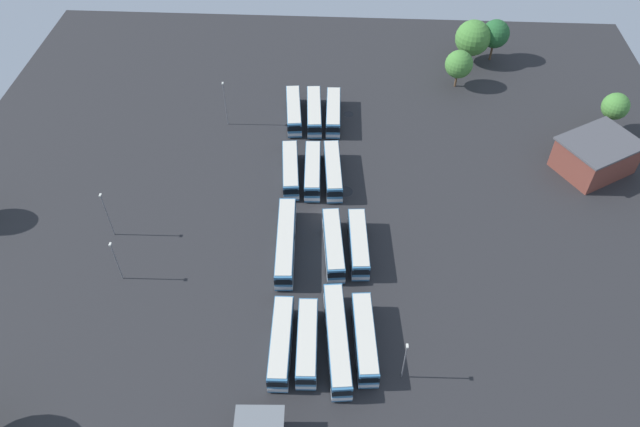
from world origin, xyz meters
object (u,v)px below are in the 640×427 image
(bus_row2_slot3, at_px, (358,244))
(bus_row0_slot2, at_px, (333,112))
(lamp_post_mid_lot, at_px, (116,260))
(tree_south_edge, at_px, (459,64))
(bus_row0_slot0, at_px, (294,111))
(bus_row3_slot0, at_px, (281,342))
(bus_row3_slot2, at_px, (337,339))
(bus_row0_slot1, at_px, (314,112))
(bus_row3_slot3, at_px, (365,338))
(tree_north_edge, at_px, (615,106))
(bus_row2_slot2, at_px, (333,245))
(bus_row2_slot0, at_px, (286,242))
(depot_building, at_px, (596,155))
(tree_northwest, at_px, (473,38))
(lamp_post_far_corner, at_px, (225,102))
(bus_row1_slot2, at_px, (333,171))
(lamp_post_by_building, at_px, (107,213))
(bus_row1_slot0, at_px, (291,170))
(lamp_post_near_entrance, at_px, (405,360))
(tree_east_edge, at_px, (495,34))
(bus_row1_slot1, at_px, (313,171))
(bus_row3_slot1, at_px, (307,342))

(bus_row2_slot3, bearing_deg, bus_row0_slot2, -171.35)
(lamp_post_mid_lot, distance_m, tree_south_edge, 74.76)
(bus_row0_slot0, height_order, bus_row3_slot0, same)
(bus_row3_slot2, bearing_deg, tree_south_edge, 160.54)
(bus_row0_slot1, relative_size, bus_row3_slot0, 1.01)
(bus_row3_slot3, distance_m, lamp_post_mid_lot, 36.37)
(tree_north_edge, height_order, tree_south_edge, tree_north_edge)
(bus_row2_slot2, bearing_deg, bus_row2_slot0, -91.57)
(bus_row2_slot0, distance_m, depot_building, 55.28)
(bus_row0_slot0, height_order, tree_northwest, tree_northwest)
(bus_row0_slot1, distance_m, tree_north_edge, 54.40)
(bus_row0_slot2, height_order, bus_row3_slot2, same)
(bus_row2_slot2, xyz_separation_m, lamp_post_far_corner, (-30.81, -20.97, 3.16))
(bus_row0_slot2, relative_size, tree_south_edge, 1.56)
(bus_row0_slot2, relative_size, bus_row3_slot3, 0.95)
(depot_building, bearing_deg, bus_row0_slot1, -103.35)
(bus_row1_slot2, bearing_deg, bus_row0_slot1, -165.87)
(lamp_post_by_building, xyz_separation_m, tree_south_edge, (-43.90, 57.13, 0.37))
(bus_row1_slot0, height_order, tree_south_edge, tree_south_edge)
(bus_row1_slot2, distance_m, lamp_post_by_building, 36.59)
(lamp_post_near_entrance, height_order, lamp_post_mid_lot, lamp_post_mid_lot)
(bus_row1_slot0, height_order, lamp_post_mid_lot, lamp_post_mid_lot)
(tree_south_edge, bearing_deg, bus_row2_slot0, -33.45)
(tree_east_edge, bearing_deg, lamp_post_far_corner, -64.00)
(bus_row1_slot1, height_order, bus_row3_slot2, same)
(bus_row2_slot3, relative_size, tree_east_edge, 1.34)
(lamp_post_far_corner, bearing_deg, bus_row2_slot0, 24.33)
(bus_row0_slot2, relative_size, tree_east_edge, 1.36)
(bus_row3_slot3, distance_m, tree_north_edge, 66.05)
(bus_row3_slot3, distance_m, lamp_post_by_building, 42.82)
(lamp_post_by_building, xyz_separation_m, tree_northwest, (-53.24, 60.91, 0.98))
(lamp_post_near_entrance, bearing_deg, depot_building, 140.52)
(bus_row0_slot2, xyz_separation_m, lamp_post_mid_lot, (39.62, -29.10, 2.38))
(bus_row3_slot2, bearing_deg, tree_northwest, 160.19)
(tree_northwest, bearing_deg, lamp_post_near_entrance, -12.99)
(bus_row0_slot0, relative_size, lamp_post_near_entrance, 1.73)
(bus_row2_slot0, distance_m, bus_row2_slot3, 10.86)
(tree_north_edge, bearing_deg, bus_row1_slot1, -73.31)
(bus_row1_slot2, height_order, bus_row2_slot2, same)
(bus_row2_slot2, xyz_separation_m, tree_east_edge, (-56.43, 31.54, 4.23))
(bus_row1_slot0, distance_m, lamp_post_mid_lot, 32.23)
(bus_row1_slot2, height_order, lamp_post_by_building, lamp_post_by_building)
(depot_building, relative_size, tree_north_edge, 1.94)
(bus_row1_slot0, relative_size, bus_row3_slot1, 1.01)
(bus_row0_slot0, height_order, bus_row3_slot2, same)
(bus_row0_slot2, height_order, lamp_post_far_corner, lamp_post_far_corner)
(bus_row2_slot0, xyz_separation_m, tree_east_edge, (-56.23, 38.67, 4.23))
(bus_row2_slot3, xyz_separation_m, bus_row3_slot1, (17.39, -6.48, 0.00))
(bus_row1_slot0, distance_m, bus_row3_slot1, 33.82)
(bus_row2_slot2, height_order, bus_row3_slot1, same)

